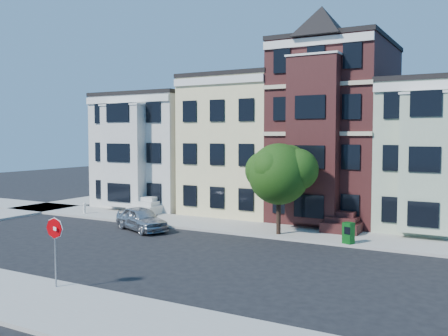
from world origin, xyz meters
The scene contains 12 objects.
ground centered at (0.00, 0.00, 0.00)m, with size 120.00×120.00×0.00m, color black.
far_sidewalk centered at (0.00, 8.00, 0.07)m, with size 60.00×4.00×0.15m, color #9E9B93.
near_sidewalk centered at (0.00, -8.00, 0.07)m, with size 60.00×4.00×0.15m, color #9E9B93.
house_white centered at (-15.00, 14.50, 4.50)m, with size 8.00×9.00×9.00m, color silver.
house_yellow centered at (-7.00, 14.50, 5.00)m, with size 7.00×9.00×10.00m, color beige.
house_brown centered at (0.00, 14.50, 6.00)m, with size 7.00×9.00×12.00m, color #381515.
house_green centered at (6.50, 14.50, 4.50)m, with size 6.00×9.00×9.00m, color #A6B89A.
street_tree centered at (-1.10, 6.88, 3.42)m, with size 5.62×5.62×6.54m, color #265015, non-canonical shape.
parked_car centered at (-9.24, 4.45, 0.73)m, with size 1.73×4.31×1.47m, color #ADAFB6.
newspaper_box centered at (3.16, 6.30, 0.71)m, with size 0.51×0.45×1.13m, color #0B5416.
fire_hydrant centered at (-16.67, 7.09, 0.47)m, with size 0.22×0.22×0.63m, color silver.
stop_sign centered at (-4.48, -6.67, 1.65)m, with size 0.82×0.11×2.99m, color #A30004, non-canonical shape.
Camera 1 is at (10.14, -19.78, 5.86)m, focal length 40.00 mm.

